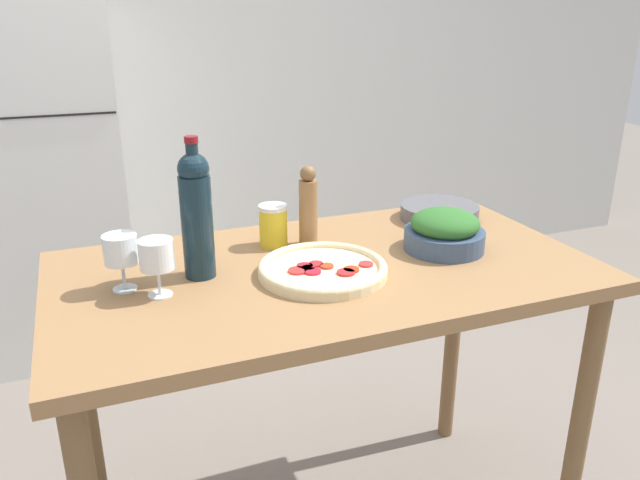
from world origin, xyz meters
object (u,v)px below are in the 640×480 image
at_px(wine_glass_far, 121,251).
at_px(salad_bowl, 445,232).
at_px(wine_glass_near, 157,257).
at_px(cast_iron_skillet, 440,212).
at_px(wine_bottle, 196,213).
at_px(salt_canister, 273,225).
at_px(homemade_pizza, 323,269).
at_px(refrigerator, 40,184).
at_px(pepper_mill, 308,207).

relative_size(wine_glass_far, salad_bowl, 0.62).
height_order(wine_glass_near, cast_iron_skillet, wine_glass_near).
bearing_deg(salad_bowl, wine_bottle, 174.31).
bearing_deg(salt_canister, wine_glass_far, -159.82).
bearing_deg(cast_iron_skillet, homemade_pizza, -151.82).
bearing_deg(refrigerator, wine_glass_far, -81.36).
xyz_separation_m(salad_bowl, salt_canister, (-0.44, 0.21, 0.01)).
relative_size(wine_glass_far, salt_canister, 1.17).
distance_m(homemade_pizza, cast_iron_skillet, 0.58).
relative_size(wine_glass_far, homemade_pizza, 0.42).
xyz_separation_m(wine_glass_far, cast_iron_skillet, (0.99, 0.18, -0.07)).
bearing_deg(cast_iron_skillet, wine_glass_far, -169.49).
height_order(refrigerator, cast_iron_skillet, refrigerator).
relative_size(wine_glass_near, pepper_mill, 0.61).
height_order(wine_glass_near, salad_bowl, wine_glass_near).
xyz_separation_m(pepper_mill, salt_canister, (-0.10, 0.03, -0.05)).
xyz_separation_m(wine_bottle, salt_canister, (0.24, 0.14, -0.11)).
relative_size(wine_glass_far, pepper_mill, 0.61).
xyz_separation_m(wine_bottle, cast_iron_skillet, (0.81, 0.17, -0.14)).
height_order(wine_bottle, salad_bowl, wine_bottle).
xyz_separation_m(wine_glass_near, wine_glass_far, (-0.07, 0.07, 0.00)).
bearing_deg(refrigerator, wine_glass_near, -79.25).
distance_m(wine_glass_near, wine_glass_far, 0.10).
xyz_separation_m(salt_canister, cast_iron_skillet, (0.57, 0.03, -0.03)).
height_order(refrigerator, homemade_pizza, refrigerator).
bearing_deg(homemade_pizza, pepper_mill, 78.95).
bearing_deg(salad_bowl, homemade_pizza, -173.96).
relative_size(homemade_pizza, cast_iron_skillet, 0.84).
height_order(wine_glass_near, wine_glass_far, same).
distance_m(wine_bottle, pepper_mill, 0.36).
relative_size(wine_glass_near, salad_bowl, 0.62).
height_order(salad_bowl, homemade_pizza, salad_bowl).
bearing_deg(wine_bottle, wine_glass_near, -144.25).
bearing_deg(wine_glass_near, salad_bowl, 1.02).
xyz_separation_m(refrigerator, homemade_pizza, (0.73, -1.73, 0.14)).
xyz_separation_m(wine_bottle, pepper_mill, (0.33, 0.11, -0.06)).
bearing_deg(refrigerator, salad_bowl, -56.68).
xyz_separation_m(wine_glass_far, salad_bowl, (0.86, -0.05, -0.05)).
relative_size(salt_canister, cast_iron_skillet, 0.30).
bearing_deg(cast_iron_skillet, wine_glass_near, -164.83).
distance_m(wine_glass_far, homemade_pizza, 0.50).
bearing_deg(cast_iron_skillet, refrigerator, 130.49).
height_order(salad_bowl, cast_iron_skillet, salad_bowl).
xyz_separation_m(refrigerator, wine_glass_near, (0.32, -1.71, 0.23)).
bearing_deg(wine_glass_far, salad_bowl, -3.38).
height_order(wine_bottle, cast_iron_skillet, wine_bottle).
distance_m(refrigerator, cast_iron_skillet, 1.92).
relative_size(wine_bottle, homemade_pizza, 1.08).
bearing_deg(refrigerator, cast_iron_skillet, -49.51).
distance_m(wine_glass_near, pepper_mill, 0.49).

